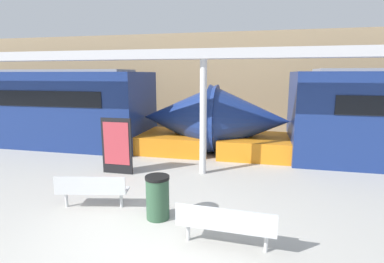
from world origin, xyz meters
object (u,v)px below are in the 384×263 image
bench_near (225,223)px  support_column_near (203,118)px  trash_bin (158,197)px  poster_board (117,146)px  bench_far (92,189)px  train_right (26,108)px

bench_near → support_column_near: (-1.16, 3.92, 1.25)m
bench_near → trash_bin: 1.73m
support_column_near → bench_near: bearing=-73.5°
bench_near → trash_bin: bearing=154.7°
trash_bin → poster_board: 3.34m
bench_near → trash_bin: trash_bin is taller
bench_near → bench_far: bearing=166.4°
bench_far → bench_near: bearing=-28.0°
bench_near → poster_board: bearing=140.9°
train_right → trash_bin: train_right is taller
bench_near → bench_far: (-3.13, 0.91, -0.00)m
train_right → poster_board: train_right is taller
train_right → bench_far: bearing=-40.3°
bench_near → poster_board: 4.98m
trash_bin → bench_far: bearing=176.5°
bench_far → poster_board: bearing=91.7°
bench_far → trash_bin: 1.61m
train_right → bench_near: train_right is taller
bench_near → support_column_near: size_ratio=0.51×
train_right → bench_far: train_right is taller
bench_far → trash_bin: bearing=-15.4°
trash_bin → support_column_near: 3.37m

